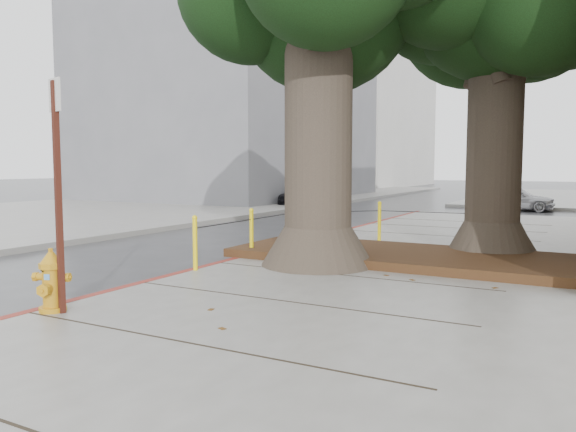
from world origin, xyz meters
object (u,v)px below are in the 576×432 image
fire_hydrant (52,281)px  signpost (58,182)px  car_dark (306,195)px  car_silver (515,198)px

fire_hydrant → signpost: (0.17, 0.01, 1.21)m
signpost → car_dark: signpost is taller
signpost → car_silver: size_ratio=0.88×
car_silver → signpost: bearing=172.5°
car_silver → car_dark: car_dark is taller
fire_hydrant → car_dark: bearing=85.5°
fire_hydrant → car_dark: size_ratio=0.20×
car_silver → car_dark: size_ratio=0.83×
car_dark → car_silver: bearing=9.2°
fire_hydrant → car_silver: 21.45m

